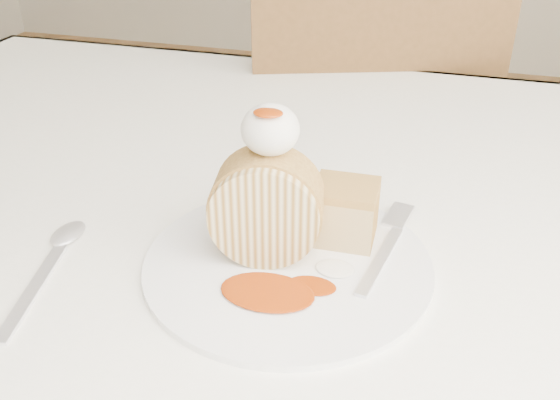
# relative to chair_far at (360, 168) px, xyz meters

# --- Properties ---
(table) EXTENTS (1.40, 0.90, 0.75)m
(table) POSITION_rel_chair_far_xyz_m (0.03, -0.54, 0.15)
(table) COLOR white
(table) RESTS_ON ground
(chair_far) EXTENTS (0.53, 0.53, 0.89)m
(chair_far) POSITION_rel_chair_far_xyz_m (0.00, 0.00, 0.00)
(chair_far) COLOR brown
(chair_far) RESTS_ON ground
(plate) EXTENTS (0.26, 0.26, 0.01)m
(plate) POSITION_rel_chair_far_xyz_m (0.03, -0.67, 0.24)
(plate) COLOR white
(plate) RESTS_ON table
(roulade_slice) EXTENTS (0.10, 0.07, 0.10)m
(roulade_slice) POSITION_rel_chair_far_xyz_m (0.01, -0.66, 0.29)
(roulade_slice) COLOR beige
(roulade_slice) RESTS_ON plate
(cake_chunk) EXTENTS (0.06, 0.05, 0.05)m
(cake_chunk) POSITION_rel_chair_far_xyz_m (0.07, -0.62, 0.27)
(cake_chunk) COLOR #AD8641
(cake_chunk) RESTS_ON plate
(whipped_cream) EXTENTS (0.05, 0.05, 0.04)m
(whipped_cream) POSITION_rel_chair_far_xyz_m (0.01, -0.65, 0.36)
(whipped_cream) COLOR silver
(whipped_cream) RESTS_ON roulade_slice
(caramel_drizzle) EXTENTS (0.02, 0.02, 0.01)m
(caramel_drizzle) POSITION_rel_chair_far_xyz_m (0.01, -0.66, 0.39)
(caramel_drizzle) COLOR #8E2C05
(caramel_drizzle) RESTS_ON whipped_cream
(caramel_pool) EXTENTS (0.08, 0.05, 0.00)m
(caramel_pool) POSITION_rel_chair_far_xyz_m (0.02, -0.72, 0.25)
(caramel_pool) COLOR #8E2C05
(caramel_pool) RESTS_ON plate
(fork) EXTENTS (0.05, 0.15, 0.00)m
(fork) POSITION_rel_chair_far_xyz_m (0.11, -0.65, 0.25)
(fork) COLOR silver
(fork) RESTS_ON plate
(spoon) EXTENTS (0.06, 0.16, 0.00)m
(spoon) POSITION_rel_chair_far_xyz_m (-0.17, -0.76, 0.24)
(spoon) COLOR silver
(spoon) RESTS_ON table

